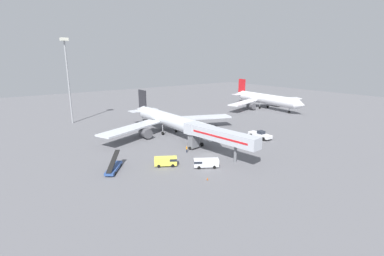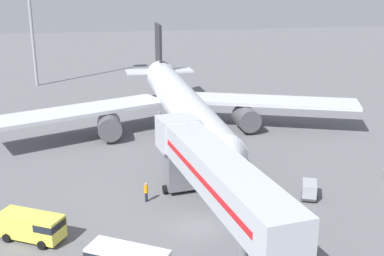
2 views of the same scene
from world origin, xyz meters
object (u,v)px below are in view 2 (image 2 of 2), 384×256
object	(u,v)px
jet_bridge	(210,169)
baggage_cart_rear_right	(309,190)
airplane_at_gate	(180,103)
service_van_rear_left	(33,226)
ground_crew_worker_foreground	(146,192)

from	to	relation	value
jet_bridge	baggage_cart_rear_right	xyz separation A→B (m)	(10.00, 3.91, -4.35)
airplane_at_gate	baggage_cart_rear_right	size ratio (longest dim) A/B	18.82
airplane_at_gate	service_van_rear_left	xyz separation A→B (m)	(-14.91, -22.20, -3.10)
service_van_rear_left	ground_crew_worker_foreground	size ratio (longest dim) A/B	2.92
jet_bridge	ground_crew_worker_foreground	xyz separation A→B (m)	(-4.21, 6.04, -4.23)
airplane_at_gate	jet_bridge	bearing A→B (deg)	-94.40
ground_crew_worker_foreground	airplane_at_gate	bearing A→B (deg)	70.94
jet_bridge	service_van_rear_left	xyz separation A→B (m)	(-13.10, 1.24, -4.00)
airplane_at_gate	ground_crew_worker_foreground	xyz separation A→B (m)	(-6.01, -17.41, -3.33)
jet_bridge	airplane_at_gate	bearing A→B (deg)	85.60
jet_bridge	ground_crew_worker_foreground	bearing A→B (deg)	124.88
baggage_cart_rear_right	ground_crew_worker_foreground	bearing A→B (deg)	171.50
service_van_rear_left	ground_crew_worker_foreground	xyz separation A→B (m)	(8.89, 4.79, -0.23)
airplane_at_gate	jet_bridge	distance (m)	23.53
baggage_cart_rear_right	service_van_rear_left	bearing A→B (deg)	-173.41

